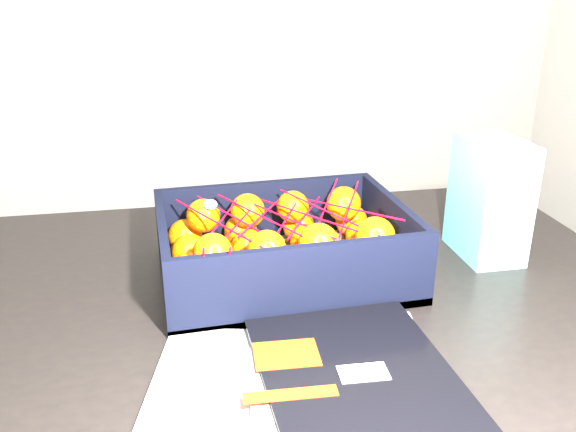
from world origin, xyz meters
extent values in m
cube|color=black|center=(0.28, 0.31, 0.73)|extent=(1.24, 0.87, 0.04)
cylinder|color=black|center=(0.83, 0.66, 0.35)|extent=(0.06, 0.06, 0.71)
cube|color=#BABAB6|center=(0.24, 0.09, 0.75)|extent=(0.28, 0.33, 0.01)
cube|color=#BABAB6|center=(0.35, 0.09, 0.76)|extent=(0.26, 0.31, 0.01)
cube|color=black|center=(0.37, 0.09, 0.77)|extent=(0.21, 0.28, 0.01)
cube|color=#E53F0C|center=(0.30, 0.14, 0.77)|extent=(0.08, 0.06, 0.00)
cube|color=white|center=(0.37, 0.09, 0.77)|extent=(0.06, 0.04, 0.00)
cube|color=#E53F0C|center=(0.29, 0.07, 0.77)|extent=(0.10, 0.03, 0.00)
cube|color=olive|center=(0.35, 0.37, 0.76)|extent=(0.36, 0.27, 0.01)
cube|color=black|center=(0.35, 0.50, 0.80)|extent=(0.36, 0.01, 0.11)
cube|color=black|center=(0.35, 0.24, 0.80)|extent=(0.36, 0.01, 0.11)
cube|color=black|center=(0.17, 0.37, 0.80)|extent=(0.01, 0.25, 0.11)
cube|color=black|center=(0.52, 0.37, 0.80)|extent=(0.01, 0.25, 0.11)
sphere|color=#F86805|center=(0.20, 0.27, 0.79)|extent=(0.06, 0.06, 0.06)
sphere|color=#F86805|center=(0.21, 0.34, 0.79)|extent=(0.06, 0.06, 0.06)
sphere|color=#F86805|center=(0.21, 0.40, 0.79)|extent=(0.05, 0.05, 0.05)
sphere|color=#F86805|center=(0.21, 0.47, 0.79)|extent=(0.05, 0.05, 0.05)
sphere|color=#F86805|center=(0.30, 0.28, 0.79)|extent=(0.05, 0.05, 0.05)
sphere|color=#F86805|center=(0.30, 0.34, 0.79)|extent=(0.05, 0.05, 0.05)
sphere|color=#F86805|center=(0.30, 0.40, 0.79)|extent=(0.05, 0.05, 0.05)
sphere|color=#F86805|center=(0.30, 0.46, 0.79)|extent=(0.05, 0.05, 0.05)
sphere|color=#F86805|center=(0.40, 0.27, 0.79)|extent=(0.05, 0.05, 0.05)
sphere|color=#F86805|center=(0.39, 0.34, 0.79)|extent=(0.06, 0.06, 0.06)
sphere|color=#F86805|center=(0.39, 0.40, 0.79)|extent=(0.05, 0.05, 0.05)
sphere|color=#F86805|center=(0.40, 0.46, 0.79)|extent=(0.05, 0.05, 0.05)
sphere|color=#F86805|center=(0.49, 0.27, 0.79)|extent=(0.05, 0.05, 0.05)
sphere|color=#F86805|center=(0.49, 0.34, 0.79)|extent=(0.05, 0.05, 0.05)
sphere|color=#F86805|center=(0.49, 0.40, 0.79)|extent=(0.05, 0.05, 0.05)
sphere|color=#F86805|center=(0.49, 0.47, 0.79)|extent=(0.05, 0.05, 0.05)
sphere|color=#F86805|center=(0.24, 0.30, 0.83)|extent=(0.05, 0.05, 0.05)
sphere|color=#F86805|center=(0.24, 0.44, 0.83)|extent=(0.05, 0.05, 0.05)
sphere|color=#F86805|center=(0.31, 0.30, 0.83)|extent=(0.05, 0.05, 0.05)
sphere|color=#F86805|center=(0.31, 0.44, 0.83)|extent=(0.05, 0.05, 0.05)
sphere|color=#F86805|center=(0.38, 0.30, 0.83)|extent=(0.06, 0.06, 0.06)
sphere|color=#F86805|center=(0.38, 0.44, 0.83)|extent=(0.05, 0.05, 0.05)
sphere|color=#F86805|center=(0.47, 0.30, 0.83)|extent=(0.06, 0.06, 0.06)
sphere|color=#F86805|center=(0.46, 0.44, 0.83)|extent=(0.06, 0.06, 0.06)
cylinder|color=#BC0724|center=(0.25, 0.36, 0.85)|extent=(0.10, 0.19, 0.01)
cylinder|color=#BC0724|center=(0.28, 0.37, 0.85)|extent=(0.10, 0.19, 0.02)
cylinder|color=#BC0724|center=(0.32, 0.38, 0.85)|extent=(0.10, 0.19, 0.01)
cylinder|color=#BC0724|center=(0.35, 0.36, 0.85)|extent=(0.10, 0.19, 0.00)
cylinder|color=#BC0724|center=(0.38, 0.37, 0.85)|extent=(0.10, 0.19, 0.01)
cylinder|color=#BC0724|center=(0.41, 0.36, 0.85)|extent=(0.10, 0.19, 0.02)
cylinder|color=#BC0724|center=(0.45, 0.36, 0.85)|extent=(0.10, 0.19, 0.03)
cylinder|color=#BC0724|center=(0.25, 0.36, 0.84)|extent=(0.10, 0.19, 0.02)
cylinder|color=#BC0724|center=(0.28, 0.37, 0.84)|extent=(0.10, 0.19, 0.00)
cylinder|color=#BC0724|center=(0.32, 0.37, 0.85)|extent=(0.10, 0.19, 0.02)
cylinder|color=#BC0724|center=(0.35, 0.36, 0.84)|extent=(0.10, 0.19, 0.01)
cylinder|color=#BC0724|center=(0.38, 0.37, 0.85)|extent=(0.10, 0.19, 0.02)
cylinder|color=#BC0724|center=(0.41, 0.38, 0.85)|extent=(0.10, 0.19, 0.03)
cylinder|color=#BC0724|center=(0.45, 0.37, 0.85)|extent=(0.10, 0.19, 0.03)
cylinder|color=#BC0724|center=(0.22, 0.25, 0.83)|extent=(0.00, 0.03, 0.09)
cylinder|color=#BC0724|center=(0.25, 0.25, 0.83)|extent=(0.01, 0.04, 0.08)
cube|color=silver|center=(0.69, 0.37, 0.85)|extent=(0.09, 0.13, 0.19)
camera|label=1|loc=(0.16, -0.43, 1.18)|focal=37.75mm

